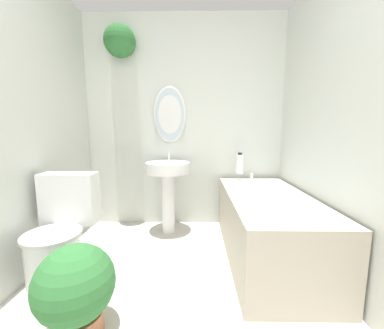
{
  "coord_description": "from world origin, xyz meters",
  "views": [
    {
      "loc": [
        0.13,
        -0.43,
        1.11
      ],
      "look_at": [
        0.1,
        1.44,
        0.84
      ],
      "focal_mm": 22.0,
      "sensor_mm": 36.0,
      "label": 1
    }
  ],
  "objects_px": {
    "pedestal_sink": "(168,180)",
    "potted_plant": "(75,288)",
    "toilet": "(60,237)",
    "shampoo_bottle": "(240,164)",
    "bathtub": "(267,225)"
  },
  "relations": [
    {
      "from": "shampoo_bottle",
      "to": "bathtub",
      "type": "bearing_deg",
      "value": -77.12
    },
    {
      "from": "pedestal_sink",
      "to": "shampoo_bottle",
      "type": "xyz_separation_m",
      "value": [
        0.79,
        0.11,
        0.16
      ]
    },
    {
      "from": "toilet",
      "to": "shampoo_bottle",
      "type": "relative_size",
      "value": 3.39
    },
    {
      "from": "pedestal_sink",
      "to": "bathtub",
      "type": "bearing_deg",
      "value": -28.6
    },
    {
      "from": "pedestal_sink",
      "to": "bathtub",
      "type": "height_order",
      "value": "pedestal_sink"
    },
    {
      "from": "toilet",
      "to": "pedestal_sink",
      "type": "bearing_deg",
      "value": 51.73
    },
    {
      "from": "toilet",
      "to": "pedestal_sink",
      "type": "relative_size",
      "value": 0.9
    },
    {
      "from": "shampoo_bottle",
      "to": "potted_plant",
      "type": "relative_size",
      "value": 0.46
    },
    {
      "from": "toilet",
      "to": "pedestal_sink",
      "type": "xyz_separation_m",
      "value": [
        0.69,
        0.87,
        0.25
      ]
    },
    {
      "from": "toilet",
      "to": "potted_plant",
      "type": "distance_m",
      "value": 0.58
    },
    {
      "from": "pedestal_sink",
      "to": "potted_plant",
      "type": "xyz_separation_m",
      "value": [
        -0.34,
        -1.33,
        -0.31
      ]
    },
    {
      "from": "toilet",
      "to": "shampoo_bottle",
      "type": "distance_m",
      "value": 1.82
    },
    {
      "from": "pedestal_sink",
      "to": "bathtub",
      "type": "distance_m",
      "value": 1.1
    },
    {
      "from": "bathtub",
      "to": "shampoo_bottle",
      "type": "xyz_separation_m",
      "value": [
        -0.14,
        0.61,
        0.46
      ]
    },
    {
      "from": "toilet",
      "to": "potted_plant",
      "type": "relative_size",
      "value": 1.54
    }
  ]
}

